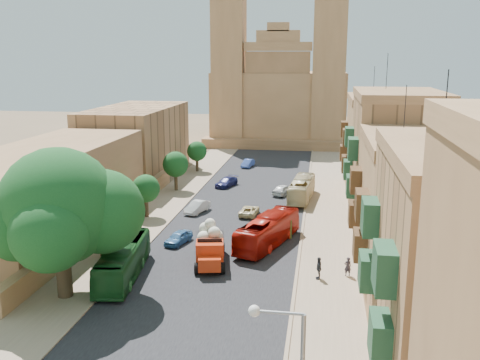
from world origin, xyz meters
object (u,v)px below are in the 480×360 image
(church, at_px, (280,95))
(car_white_b, at_px, (283,190))
(street_tree_b, at_px, (146,189))
(street_tree_c, at_px, (176,164))
(car_blue_b, at_px, (248,163))
(pedestrian_c, at_px, (319,268))
(car_dkblue, at_px, (226,182))
(bus_green_north, at_px, (123,261))
(ficus_tree, at_px, (60,210))
(bus_red_east, at_px, (268,231))
(car_white_a, at_px, (197,207))
(pedestrian_a, at_px, (348,267))
(street_tree_d, at_px, (197,151))
(red_truck, at_px, (210,245))
(car_blue_a, at_px, (178,238))
(car_cream, at_px, (249,211))
(street_tree_a, at_px, (101,224))
(olive_pickup, at_px, (282,223))
(bus_cream_east, at_px, (302,189))

(church, distance_m, car_white_b, 43.97)
(street_tree_b, bearing_deg, street_tree_c, 90.00)
(car_blue_b, bearing_deg, pedestrian_c, -64.75)
(street_tree_c, relative_size, car_dkblue, 1.22)
(street_tree_b, height_order, bus_green_north, street_tree_b)
(ficus_tree, height_order, bus_red_east, ficus_tree)
(pedestrian_c, bearing_deg, car_blue_b, -169.49)
(car_white_a, xyz_separation_m, pedestrian_a, (15.91, -15.52, 0.15))
(car_white_b, bearing_deg, bus_red_east, 113.95)
(street_tree_d, bearing_deg, red_truck, -75.07)
(church, distance_m, pedestrian_a, 69.21)
(street_tree_c, distance_m, bus_red_east, 23.74)
(street_tree_b, relative_size, car_blue_a, 1.35)
(car_cream, height_order, car_blue_b, car_blue_b)
(street_tree_c, xyz_separation_m, car_cream, (11.00, -9.82, -2.89))
(street_tree_c, xyz_separation_m, bus_red_east, (14.00, -19.07, -2.03))
(ficus_tree, bearing_deg, car_blue_b, 82.23)
(car_cream, xyz_separation_m, car_dkblue, (-4.85, 12.82, 0.07))
(church, distance_m, street_tree_a, 67.68)
(bus_red_east, distance_m, car_white_b, 18.81)
(ficus_tree, distance_m, car_white_b, 34.94)
(car_blue_a, bearing_deg, car_white_b, 83.48)
(street_tree_b, distance_m, car_blue_a, 10.07)
(street_tree_b, bearing_deg, bus_green_north, -77.75)
(car_cream, distance_m, pedestrian_c, 18.04)
(car_blue_b, bearing_deg, car_blue_a, -82.30)
(pedestrian_c, bearing_deg, ficus_tree, -76.73)
(olive_pickup, relative_size, car_blue_b, 1.24)
(pedestrian_c, bearing_deg, street_tree_c, -149.03)
(car_blue_a, relative_size, pedestrian_a, 2.21)
(bus_green_north, bearing_deg, red_truck, 25.80)
(bus_green_north, xyz_separation_m, car_blue_a, (2.21, 8.23, -0.81))
(church, xyz_separation_m, street_tree_d, (-10.00, -30.61, -6.44))
(street_tree_b, relative_size, car_blue_b, 1.29)
(street_tree_a, xyz_separation_m, bus_red_east, (14.00, 4.93, -1.54))
(car_white_a, relative_size, car_white_b, 0.99)
(red_truck, distance_m, olive_pickup, 10.76)
(red_truck, bearing_deg, street_tree_b, 128.44)
(ficus_tree, relative_size, bus_green_north, 1.09)
(church, xyz_separation_m, street_tree_a, (-10.00, -66.61, -6.58))
(street_tree_b, height_order, car_white_a, street_tree_b)
(bus_cream_east, bearing_deg, car_white_b, -34.55)
(street_tree_d, height_order, car_dkblue, street_tree_d)
(street_tree_d, height_order, bus_red_east, street_tree_d)
(bus_green_north, bearing_deg, church, 77.60)
(church, relative_size, bus_green_north, 3.61)
(car_white_b, bearing_deg, car_blue_b, -43.51)
(bus_cream_east, xyz_separation_m, car_blue_a, (-10.69, -17.66, -0.73))
(street_tree_a, xyz_separation_m, car_white_b, (14.05, 23.73, -2.27))
(pedestrian_c, bearing_deg, olive_pickup, -166.27)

